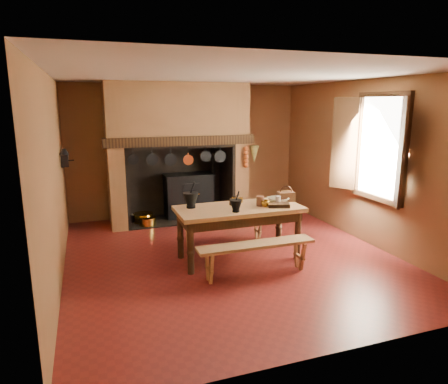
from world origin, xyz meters
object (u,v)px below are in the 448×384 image
at_px(iron_range, 189,195).
at_px(coffee_grinder, 234,201).
at_px(work_table, 239,215).
at_px(mixing_bowl, 278,200).
at_px(bench_front, 256,251).
at_px(wicker_basket, 286,196).

bearing_deg(iron_range, coffee_grinder, -87.60).
height_order(work_table, mixing_bowl, mixing_bowl).
bearing_deg(work_table, coffee_grinder, 107.78).
distance_m(bench_front, mixing_bowl, 1.15).
xyz_separation_m(coffee_grinder, mixing_bowl, (0.74, -0.04, -0.02)).
height_order(iron_range, work_table, iron_range).
height_order(work_table, wicker_basket, wicker_basket).
distance_m(work_table, wicker_basket, 0.90).
height_order(coffee_grinder, mixing_bowl, coffee_grinder).
relative_size(work_table, wicker_basket, 6.59).
distance_m(iron_range, wicker_basket, 2.70).
bearing_deg(mixing_bowl, bench_front, -133.20).
height_order(mixing_bowl, wicker_basket, wicker_basket).
bearing_deg(bench_front, wicker_basket, 42.48).
xyz_separation_m(iron_range, work_table, (0.14, -2.59, 0.22)).
bearing_deg(bench_front, coffee_grinder, 92.74).
xyz_separation_m(iron_range, coffee_grinder, (0.10, -2.47, 0.42)).
bearing_deg(mixing_bowl, iron_range, 108.57).
bearing_deg(iron_range, mixing_bowl, -71.43).
bearing_deg(mixing_bowl, coffee_grinder, 176.54).
xyz_separation_m(bench_front, coffee_grinder, (-0.04, 0.79, 0.54)).
relative_size(work_table, bench_front, 1.13).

